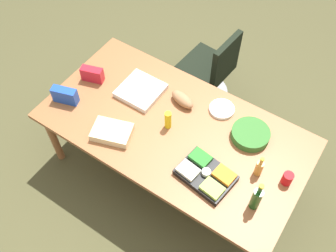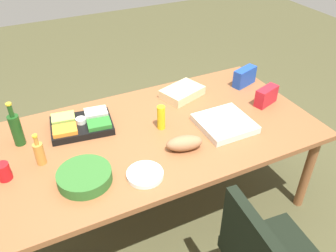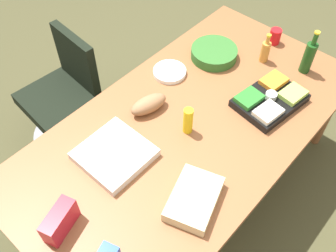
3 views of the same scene
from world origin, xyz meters
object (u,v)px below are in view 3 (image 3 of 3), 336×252
Objects in this scene: conference_table at (190,130)px; office_chair at (66,103)px; red_solo_cup at (275,36)px; sheet_cake at (194,199)px; wine_bottle at (309,56)px; bread_loaf at (149,104)px; mustard_bottle at (188,121)px; chip_bag_red at (60,221)px; veggie_tray at (270,99)px; pizza_box at (115,154)px; paper_plate_stack at (170,72)px; dressing_bottle at (265,51)px; salad_bowl at (214,53)px.

office_chair is (0.22, -1.03, -0.32)m from conference_table.
sheet_cake is (1.38, 0.39, -0.02)m from red_solo_cup.
wine_bottle is at bearing 68.96° from red_solo_cup.
mustard_bottle reaches higher than bread_loaf.
chip_bag_red reaches higher than veggie_tray.
sheet_cake is at bearing 98.66° from pizza_box.
bread_loaf is at bearing -43.79° from veggie_tray.
conference_table is 0.93m from chip_bag_red.
veggie_tray is 0.85m from sheet_cake.
chip_bag_red is 0.66m from sheet_cake.
red_solo_cup is at bearing -164.26° from sheet_cake.
mustard_bottle is (-0.41, 0.18, 0.06)m from pizza_box.
conference_table is 0.46m from paper_plate_stack.
paper_plate_stack is at bearing -126.11° from mustard_bottle.
veggie_tray is (0.32, 0.25, -0.05)m from dressing_bottle.
sheet_cake is at bearing 5.94° from veggie_tray.
office_chair reaches higher than veggie_tray.
salad_bowl is at bearing -102.54° from veggie_tray.
bread_loaf is at bearing 99.99° from office_chair.
pizza_box is 3.27× the size of red_solo_cup.
veggie_tray reaches higher than pizza_box.
conference_table is 0.16m from mustard_bottle.
veggie_tray is (-0.54, 0.52, -0.01)m from bread_loaf.
red_solo_cup is 0.24× the size of veggie_tray.
chip_bag_red is at bearing 14.74° from bread_loaf.
bread_loaf is 0.68m from sheet_cake.
veggie_tray is (-1.38, 0.30, -0.03)m from chip_bag_red.
sheet_cake reaches higher than paper_plate_stack.
mustard_bottle is 0.56× the size of sheet_cake.
sheet_cake is at bearing 16.21° from dressing_bottle.
dressing_bottle reaches higher than red_solo_cup.
sheet_cake is at bearing 15.74° from red_solo_cup.
office_chair is 1.29m from chip_bag_red.
dressing_bottle reaches higher than sheet_cake.
bread_loaf is 0.75× the size of salad_bowl.
office_chair is at bearing -97.00° from sheet_cake.
pizza_box is at bearing 17.57° from paper_plate_stack.
sheet_cake is at bearing 49.07° from paper_plate_stack.
paper_plate_stack is 0.69× the size of salad_bowl.
paper_plate_stack is (-0.33, -0.12, -0.04)m from bread_loaf.
veggie_tray is at bearing 150.62° from conference_table.
sheet_cake is (0.30, 0.61, -0.02)m from bread_loaf.
red_solo_cup is at bearing -177.49° from conference_table.
wine_bottle is at bearing 170.19° from chip_bag_red.
red_solo_cup is 0.47m from salad_bowl.
salad_bowl is 1.51m from chip_bag_red.
paper_plate_stack is 0.35m from salad_bowl.
paper_plate_stack is at bearing -162.28° from pizza_box.
office_chair reaches higher than pizza_box.
pizza_box is 1.67× the size of dressing_bottle.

